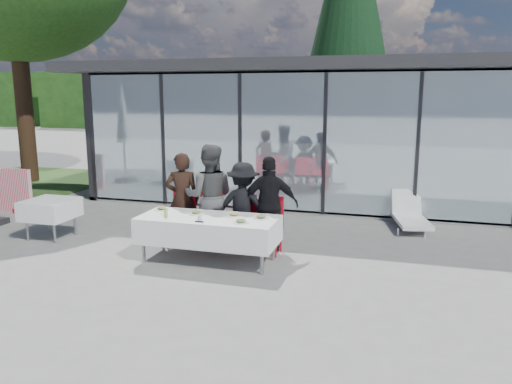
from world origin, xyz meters
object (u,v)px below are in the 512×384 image
Objects in this scene: diner_chair_d at (270,222)px; plate_d at (261,217)px; plate_b at (196,213)px; spare_chair_b at (490,200)px; juice_bottle at (166,213)px; conifer_tree at (349,4)px; plate_c at (234,215)px; folded_eyeglasses at (199,222)px; diner_b at (209,196)px; lounger at (410,215)px; diner_d at (270,205)px; spare_table_left at (50,209)px; diner_chair_c at (243,220)px; diner_a at (182,199)px; diner_chair_b at (210,218)px; plate_a at (162,209)px; diner_chair_a at (183,216)px; plate_extra at (241,222)px; diner_c at (243,207)px; dining_table at (208,230)px.

plate_d is at bearing -87.79° from diner_chair_d.
spare_chair_b reaches higher than plate_b.
juice_bottle is 13.86m from conifer_tree.
plate_c and plate_d have the same top height.
conifer_tree reaches higher than folded_eyeglasses.
diner_b is 1.89× the size of spare_chair_b.
diner_b reaches higher than lounger.
diner_d reaches higher than spare_table_left.
diner_chair_c is at bearing -145.55° from spare_chair_b.
diner_a is 6.73× the size of plate_c.
diner_chair_b reaches higher than plate_c.
diner_chair_b is 0.58× the size of diner_d.
diner_d reaches higher than diner_chair_d.
diner_b is 3.16m from spare_table_left.
diner_chair_c and spare_chair_b have the same top height.
plate_a is 1.79× the size of folded_eyeglasses.
diner_chair_a is 6.96× the size of folded_eyeglasses.
plate_d is 1.83× the size of juice_bottle.
spare_table_left is at bearing 170.41° from plate_extra.
diner_b is at bearing -13.18° from diner_d.
plate_a and plate_extra have the same top height.
juice_bottle is (0.29, -0.43, 0.04)m from plate_a.
plate_a is 0.29× the size of spare_table_left.
plate_d is (0.47, -0.03, 0.00)m from plate_c.
diner_b is 1.35m from plate_extra.
diner_d reaches higher than diner_c.
diner_d is 12.89m from conifer_tree.
juice_bottle is 5.12m from lounger.
plate_b is 1.00× the size of plate_c.
plate_d is 0.29× the size of spare_table_left.
diner_d is 1.71× the size of diner_chair_d.
spare_table_left is at bearing -175.42° from diner_chair_c.
diner_chair_a is 1.37m from folded_eyeglasses.
spare_chair_b is (3.92, 3.66, -0.24)m from plate_d.
lounger is at bearing -148.02° from diner_d.
diner_b is (-0.27, 0.76, 0.39)m from dining_table.
plate_extra is at bearing 127.56° from diner_a.
diner_chair_c reaches higher than plate_b.
conifer_tree is at bearing -95.72° from diner_c.
diner_a is at bearing -97.70° from conifer_tree.
plate_d is at bearing 28.62° from folded_eyeglasses.
folded_eyeglasses is at bearing -54.31° from diner_chair_a.
lounger is (2.36, 2.38, -0.28)m from diner_chair_d.
plate_a is at bearing 148.55° from folded_eyeglasses.
diner_chair_b reaches higher than plate_b.
diner_a reaches higher than plate_extra.
lounger is 11.30m from conifer_tree.
plate_extra is (0.89, -0.35, 0.00)m from plate_b.
diner_chair_d is (0.83, 0.75, -0.00)m from dining_table.
diner_chair_c reaches higher than dining_table.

